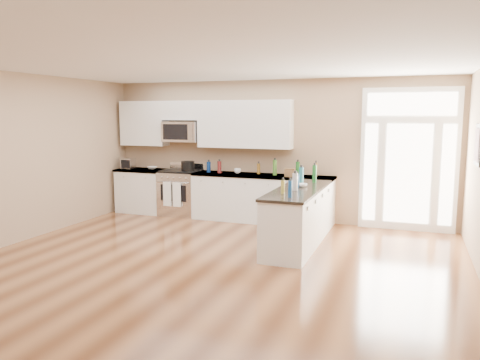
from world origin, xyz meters
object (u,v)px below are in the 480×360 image
object	(u,v)px
peninsula_cabinet	(298,219)
toaster_oven	(128,163)
kitchen_range	(181,193)
stockpot	(188,166)

from	to	relation	value
peninsula_cabinet	toaster_oven	xyz separation A→B (m)	(-4.13, 1.41, 0.62)
kitchen_range	toaster_oven	xyz separation A→B (m)	(-1.25, -0.04, 0.58)
peninsula_cabinet	kitchen_range	distance (m)	3.22
peninsula_cabinet	stockpot	size ratio (longest dim) A/B	8.33
stockpot	peninsula_cabinet	bearing A→B (deg)	-28.40
peninsula_cabinet	kitchen_range	size ratio (longest dim) A/B	2.15
kitchen_range	toaster_oven	bearing A→B (deg)	-178.21
stockpot	toaster_oven	world-z (taller)	toaster_oven
peninsula_cabinet	toaster_oven	world-z (taller)	toaster_oven
stockpot	kitchen_range	bearing A→B (deg)	-174.71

